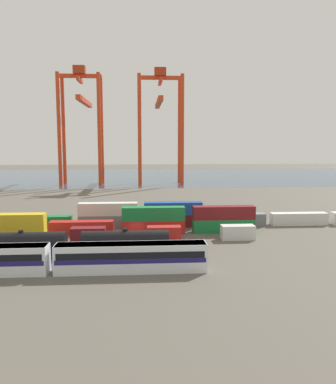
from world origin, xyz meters
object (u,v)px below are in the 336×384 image
freight_tank_row (22,245)px  shipping_container_11 (223,226)px  passenger_train (51,258)px  shipping_container_3 (88,235)px  gantry_crane_west (82,114)px  gantry_crane_central (160,114)px

freight_tank_row → shipping_container_11: size_ratio=3.68×
passenger_train → freight_tank_row: size_ratio=0.94×
shipping_container_3 → shipping_container_11: size_ratio=0.50×
freight_tank_row → shipping_container_11: freight_tank_row is taller
shipping_container_11 → freight_tank_row: bearing=-155.9°
gantry_crane_west → shipping_container_3: bearing=-81.2°
passenger_train → gantry_crane_central: (20.26, 116.82, 27.45)m
gantry_crane_west → gantry_crane_central: (33.06, 0.23, 0.03)m
gantry_crane_west → freight_tank_row: bearing=-86.5°
shipping_container_11 → gantry_crane_west: gantry_crane_west is taller
freight_tank_row → gantry_crane_central: gantry_crane_central is taller
freight_tank_row → passenger_train: bearing=-49.4°
shipping_container_3 → gantry_crane_central: size_ratio=0.12×
gantry_crane_central → shipping_container_3: bearing=-100.0°
gantry_crane_central → gantry_crane_west: bearing=-179.6°
shipping_container_3 → shipping_container_11: 26.17m
passenger_train → freight_tank_row: (-6.05, 7.04, -0.04)m
freight_tank_row → shipping_container_3: (8.69, 9.53, -0.80)m
passenger_train → shipping_container_11: size_ratio=3.46×
shipping_container_3 → gantry_crane_central: (17.61, 100.25, 28.29)m
freight_tank_row → shipping_container_3: freight_tank_row is taller
freight_tank_row → gantry_crane_west: gantry_crane_west is taller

